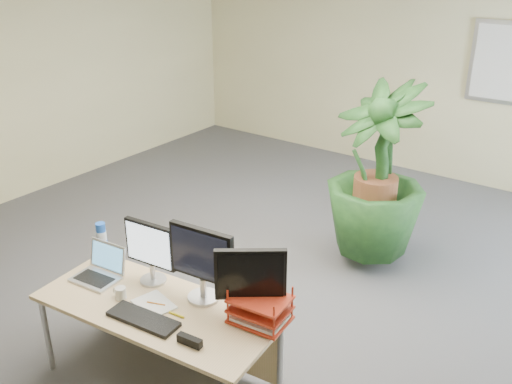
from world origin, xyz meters
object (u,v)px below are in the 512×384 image
Objects in this scene: floor_plant at (375,191)px; monitor_right at (202,259)px; desk at (166,315)px; monitor_left at (151,249)px; laptop at (101,269)px.

floor_plant reaches higher than monitor_right.
desk is 0.47m from monitor_left.
floor_plant reaches higher than laptop.
monitor_left is at bearing -173.83° from monitor_right.
desk is 0.50m from monitor_right.
laptop is at bearing -113.83° from floor_plant.
monitor_right is 0.84m from laptop.
floor_plant reaches higher than monitor_left.
monitor_left reaches higher than laptop.
floor_plant is at bearing 83.19° from monitor_right.
desk is 4.93× the size of laptop.
laptop is (-0.77, -0.22, -0.24)m from monitor_right.
monitor_left is at bearing 153.32° from desk.
monitor_right is at bearing 15.97° from laptop.
floor_plant is 2.84× the size of monitor_right.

